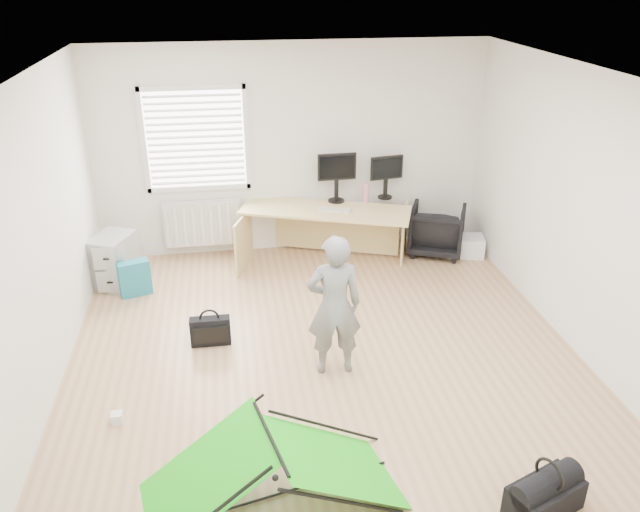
{
  "coord_description": "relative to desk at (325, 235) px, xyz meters",
  "views": [
    {
      "loc": [
        -0.84,
        -5.01,
        3.55
      ],
      "look_at": [
        0.0,
        0.4,
        0.95
      ],
      "focal_mm": 35.0,
      "sensor_mm": 36.0,
      "label": 1
    }
  ],
  "objects": [
    {
      "name": "ground",
      "position": [
        -0.35,
        -2.22,
        -0.36
      ],
      "size": [
        5.5,
        5.5,
        0.0
      ],
      "primitive_type": "plane",
      "color": "tan",
      "rests_on": "ground"
    },
    {
      "name": "back_wall",
      "position": [
        -0.35,
        0.53,
        0.99
      ],
      "size": [
        5.0,
        0.02,
        2.7
      ],
      "primitive_type": "cube",
      "color": "silver",
      "rests_on": "ground"
    },
    {
      "name": "window",
      "position": [
        -1.55,
        0.49,
        1.19
      ],
      "size": [
        1.2,
        0.06,
        1.2
      ],
      "primitive_type": "cube",
      "color": "silver",
      "rests_on": "back_wall"
    },
    {
      "name": "radiator",
      "position": [
        -1.55,
        0.45,
        0.09
      ],
      "size": [
        1.0,
        0.12,
        0.6
      ],
      "primitive_type": "cube",
      "color": "silver",
      "rests_on": "back_wall"
    },
    {
      "name": "desk",
      "position": [
        0.0,
        0.0,
        0.0
      ],
      "size": [
        2.22,
        1.36,
        0.72
      ],
      "primitive_type": "cube",
      "rotation": [
        0.0,
        0.0,
        -0.35
      ],
      "color": "tan",
      "rests_on": "ground"
    },
    {
      "name": "filing_cabinet",
      "position": [
        -2.6,
        -0.22,
        -0.05
      ],
      "size": [
        0.58,
        0.65,
        0.62
      ],
      "primitive_type": "cube",
      "rotation": [
        0.0,
        0.0,
        -0.42
      ],
      "color": "#A8ACAD",
      "rests_on": "ground"
    },
    {
      "name": "monitor_left",
      "position": [
        0.18,
        0.26,
        0.6
      ],
      "size": [
        0.5,
        0.13,
        0.47
      ],
      "primitive_type": "cube",
      "rotation": [
        0.0,
        0.0,
        0.04
      ],
      "color": "black",
      "rests_on": "desk"
    },
    {
      "name": "monitor_right",
      "position": [
        0.84,
        0.29,
        0.57
      ],
      "size": [
        0.45,
        0.17,
        0.42
      ],
      "primitive_type": "cube",
      "rotation": [
        0.0,
        0.0,
        0.17
      ],
      "color": "black",
      "rests_on": "desk"
    },
    {
      "name": "keyboard",
      "position": [
        0.1,
        -0.06,
        0.37
      ],
      "size": [
        0.43,
        0.27,
        0.02
      ],
      "primitive_type": "cube",
      "rotation": [
        0.0,
        0.0,
        -0.36
      ],
      "color": "beige",
      "rests_on": "desk"
    },
    {
      "name": "thermos",
      "position": [
        0.56,
        0.18,
        0.49
      ],
      "size": [
        0.09,
        0.09,
        0.26
      ],
      "primitive_type": "cylinder",
      "rotation": [
        0.0,
        0.0,
        -0.28
      ],
      "color": "#CE7387",
      "rests_on": "desk"
    },
    {
      "name": "office_chair",
      "position": [
        1.51,
        0.04,
        -0.04
      ],
      "size": [
        0.91,
        0.92,
        0.64
      ],
      "primitive_type": "imported",
      "rotation": [
        0.0,
        0.0,
        2.73
      ],
      "color": "black",
      "rests_on": "ground"
    },
    {
      "name": "person",
      "position": [
        -0.31,
        -2.37,
        0.34
      ],
      "size": [
        0.52,
        0.34,
        1.4
      ],
      "primitive_type": "imported",
      "rotation": [
        0.0,
        0.0,
        3.13
      ],
      "color": "slate",
      "rests_on": "ground"
    },
    {
      "name": "kite",
      "position": [
        -1.02,
        -3.87,
        -0.08
      ],
      "size": [
        1.95,
        1.18,
        0.56
      ],
      "primitive_type": null,
      "rotation": [
        0.0,
        0.0,
        0.22
      ],
      "color": "#19C212",
      "rests_on": "ground"
    },
    {
      "name": "storage_crate",
      "position": [
        1.86,
        -0.1,
        -0.23
      ],
      "size": [
        0.53,
        0.42,
        0.26
      ],
      "primitive_type": "cube",
      "rotation": [
        0.0,
        0.0,
        -0.22
      ],
      "color": "white",
      "rests_on": "ground"
    },
    {
      "name": "tote_bag",
      "position": [
        -2.34,
        -0.55,
        -0.15
      ],
      "size": [
        0.39,
        0.26,
        0.42
      ],
      "primitive_type": "cube",
      "rotation": [
        0.0,
        0.0,
        0.32
      ],
      "color": "#1C6D7E",
      "rests_on": "ground"
    },
    {
      "name": "laptop_bag",
      "position": [
        -1.47,
        -1.75,
        -0.21
      ],
      "size": [
        0.4,
        0.13,
        0.3
      ],
      "primitive_type": "cube",
      "rotation": [
        0.0,
        0.0,
        -0.01
      ],
      "color": "black",
      "rests_on": "ground"
    },
    {
      "name": "white_box",
      "position": [
        -2.25,
        -2.84,
        -0.31
      ],
      "size": [
        0.1,
        0.1,
        0.1
      ],
      "primitive_type": "cube",
      "rotation": [
        0.0,
        0.0,
        0.03
      ],
      "color": "silver",
      "rests_on": "ground"
    },
    {
      "name": "duffel_bag",
      "position": [
        0.87,
        -4.28,
        -0.24
      ],
      "size": [
        0.61,
        0.46,
        0.24
      ],
      "primitive_type": "cube",
      "rotation": [
        0.0,
        0.0,
        0.38
      ],
      "color": "black",
      "rests_on": "ground"
    }
  ]
}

